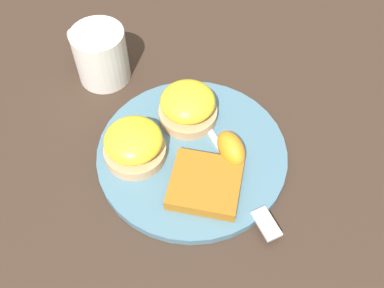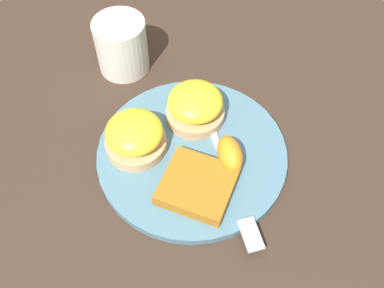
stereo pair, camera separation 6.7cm
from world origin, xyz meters
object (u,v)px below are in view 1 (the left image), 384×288
object	(u,v)px
sandwich_benedict_right	(134,144)
orange_wedge	(231,148)
fork	(240,181)
sandwich_benedict_left	(188,106)
hashbrown_patty	(205,184)
cup	(101,55)

from	to	relation	value
sandwich_benedict_right	orange_wedge	world-z (taller)	sandwich_benedict_right
fork	sandwich_benedict_left	bearing A→B (deg)	-22.73
orange_wedge	fork	xyz separation A→B (m)	(-0.03, 0.03, -0.02)
hashbrown_patty	sandwich_benedict_right	bearing A→B (deg)	6.48
sandwich_benedict_left	orange_wedge	xyz separation A→B (m)	(-0.10, 0.03, -0.01)
fork	orange_wedge	bearing A→B (deg)	-40.02
orange_wedge	sandwich_benedict_left	bearing A→B (deg)	-14.95
fork	cup	distance (m)	0.32
hashbrown_patty	orange_wedge	bearing A→B (deg)	-91.13
cup	fork	bearing A→B (deg)	169.53
orange_wedge	fork	bearing A→B (deg)	139.98
sandwich_benedict_left	sandwich_benedict_right	distance (m)	0.11
sandwich_benedict_left	fork	world-z (taller)	sandwich_benedict_left
orange_wedge	sandwich_benedict_right	bearing A→B (deg)	33.67
hashbrown_patty	fork	bearing A→B (deg)	-134.27
fork	cup	world-z (taller)	cup
sandwich_benedict_left	cup	world-z (taller)	cup
sandwich_benedict_right	hashbrown_patty	size ratio (longest dim) A/B	0.94
sandwich_benedict_left	orange_wedge	distance (m)	0.10
sandwich_benedict_right	hashbrown_patty	distance (m)	0.12
cup	sandwich_benedict_left	bearing A→B (deg)	179.05
sandwich_benedict_left	hashbrown_patty	size ratio (longest dim) A/B	0.94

